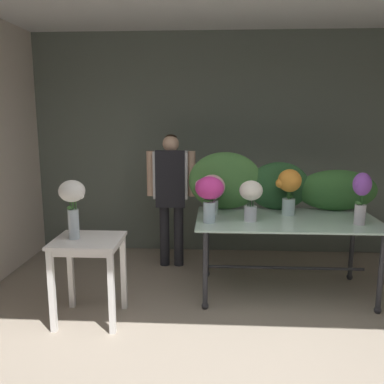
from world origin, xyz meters
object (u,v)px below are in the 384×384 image
object	(u,v)px
florist	(171,186)
vase_ivory_dahlias	(251,196)
vase_violet_anemones	(361,194)
vase_magenta_freesia	(210,193)
side_table_white	(88,252)
vase_blush_lilies	(211,190)
vase_sunset_carnations	(289,187)
vase_white_roses_tall	(73,200)
display_table_glass	(286,229)

from	to	relation	value
florist	vase_ivory_dahlias	size ratio (longest dim) A/B	3.99
vase_violet_anemones	vase_ivory_dahlias	bearing A→B (deg)	176.04
florist	vase_magenta_freesia	size ratio (longest dim) A/B	3.58
side_table_white	vase_blush_lilies	bearing A→B (deg)	37.04
vase_magenta_freesia	side_table_white	bearing A→B (deg)	-156.17
vase_sunset_carnations	vase_white_roses_tall	xyz separation A→B (m)	(-2.04, -0.84, 0.01)
display_table_glass	vase_white_roses_tall	distance (m)	2.15
florist	vase_sunset_carnations	size ratio (longest dim) A/B	3.35
side_table_white	vase_sunset_carnations	world-z (taller)	vase_sunset_carnations
side_table_white	florist	world-z (taller)	florist
vase_magenta_freesia	vase_ivory_dahlias	size ratio (longest dim) A/B	1.11
vase_blush_lilies	vase_violet_anemones	size ratio (longest dim) A/B	0.84
vase_white_roses_tall	display_table_glass	bearing A→B (deg)	18.79
display_table_glass	vase_white_roses_tall	xyz separation A→B (m)	(-2.00, -0.68, 0.43)
vase_blush_lilies	vase_magenta_freesia	bearing A→B (deg)	-92.27
florist	vase_magenta_freesia	world-z (taller)	florist
vase_white_roses_tall	florist	bearing A→B (deg)	63.35
vase_white_roses_tall	vase_magenta_freesia	bearing A→B (deg)	21.72
side_table_white	florist	bearing A→B (deg)	67.27
vase_blush_lilies	display_table_glass	bearing A→B (deg)	-10.81
vase_blush_lilies	vase_white_roses_tall	world-z (taller)	vase_white_roses_tall
vase_white_roses_tall	vase_ivory_dahlias	bearing A→B (deg)	18.76
side_table_white	vase_ivory_dahlias	bearing A→B (deg)	20.12
vase_sunset_carnations	vase_violet_anemones	bearing A→B (deg)	-30.10
vase_sunset_carnations	vase_violet_anemones	size ratio (longest dim) A/B	0.96
display_table_glass	vase_magenta_freesia	size ratio (longest dim) A/B	4.04
side_table_white	florist	xyz separation A→B (m)	(0.60, 1.43, 0.36)
vase_sunset_carnations	vase_white_roses_tall	bearing A→B (deg)	-157.65
vase_sunset_carnations	vase_ivory_dahlias	world-z (taller)	vase_sunset_carnations
vase_white_roses_tall	vase_blush_lilies	bearing A→B (deg)	34.27
florist	vase_magenta_freesia	xyz separation A→B (m)	(0.48, -0.95, 0.10)
display_table_glass	vase_ivory_dahlias	xyz separation A→B (m)	(-0.38, -0.13, 0.37)
vase_blush_lilies	vase_white_roses_tall	xyz separation A→B (m)	(-1.22, -0.83, 0.05)
display_table_glass	vase_ivory_dahlias	bearing A→B (deg)	-161.06
florist	vase_sunset_carnations	bearing A→B (deg)	-24.35
vase_sunset_carnations	vase_blush_lilies	distance (m)	0.82
display_table_glass	florist	distance (m)	1.52
display_table_glass	vase_magenta_freesia	world-z (taller)	vase_magenta_freesia
display_table_glass	vase_sunset_carnations	distance (m)	0.45
vase_ivory_dahlias	vase_white_roses_tall	world-z (taller)	vase_white_roses_tall
vase_magenta_freesia	florist	bearing A→B (deg)	116.86
vase_blush_lilies	side_table_white	bearing A→B (deg)	-142.96
vase_magenta_freesia	vase_white_roses_tall	xyz separation A→B (m)	(-1.20, -0.48, 0.01)
vase_ivory_dahlias	side_table_white	bearing A→B (deg)	-159.88
vase_blush_lilies	vase_ivory_dahlias	size ratio (longest dim) A/B	1.04
vase_white_roses_tall	vase_violet_anemones	bearing A→B (deg)	10.13
vase_magenta_freesia	vase_blush_lilies	size ratio (longest dim) A/B	1.07
florist	vase_blush_lilies	size ratio (longest dim) A/B	3.84
vase_sunset_carnations	side_table_white	bearing A→B (deg)	-156.42
display_table_glass	florist	bearing A→B (deg)	149.47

